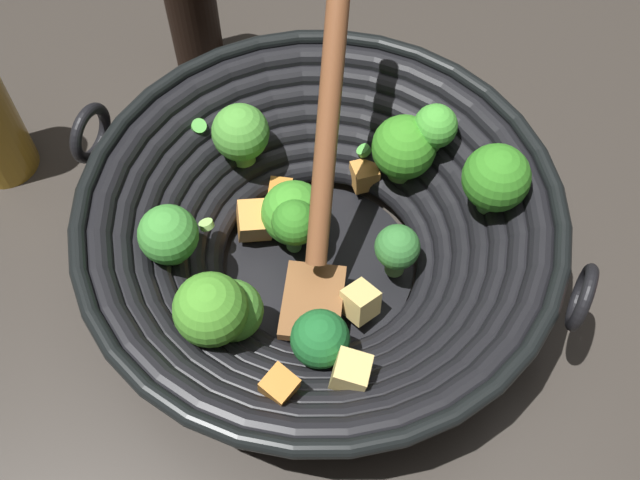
% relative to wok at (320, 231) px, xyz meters
% --- Properties ---
extents(ground_plane, '(4.00, 4.00, 0.00)m').
position_rel_wok_xyz_m(ground_plane, '(0.00, -0.00, -0.07)').
color(ground_plane, '#332D28').
extents(wok, '(0.40, 0.40, 0.25)m').
position_rel_wok_xyz_m(wok, '(0.00, 0.00, 0.00)').
color(wok, black).
rests_on(wok, ground).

